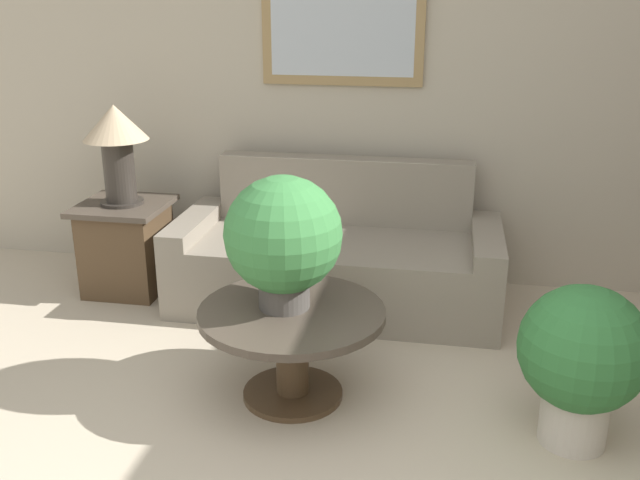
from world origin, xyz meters
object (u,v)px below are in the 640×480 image
at_px(table_lamp, 116,139).
at_px(potted_plant_on_table, 283,238).
at_px(couch_main, 337,260).
at_px(side_table, 127,246).
at_px(coffee_table, 292,334).
at_px(potted_plant_floor, 582,356).

bearing_deg(table_lamp, potted_plant_on_table, -39.20).
distance_m(couch_main, potted_plant_on_table, 1.25).
relative_size(side_table, table_lamp, 0.94).
bearing_deg(side_table, coffee_table, -38.93).
distance_m(side_table, table_lamp, 0.71).
bearing_deg(table_lamp, potted_plant_floor, -24.89).
bearing_deg(side_table, potted_plant_on_table, -39.20).
relative_size(coffee_table, side_table, 1.49).
height_order(couch_main, side_table, couch_main).
distance_m(coffee_table, side_table, 1.75).
height_order(coffee_table, table_lamp, table_lamp).
xyz_separation_m(coffee_table, potted_plant_on_table, (-0.04, 0.02, 0.48)).
relative_size(couch_main, table_lamp, 3.18).
bearing_deg(potted_plant_on_table, couch_main, 86.38).
xyz_separation_m(table_lamp, potted_plant_floor, (2.66, -1.24, -0.60)).
xyz_separation_m(side_table, table_lamp, (0.00, 0.00, 0.71)).
relative_size(couch_main, potted_plant_on_table, 3.14).
height_order(side_table, potted_plant_floor, potted_plant_floor).
xyz_separation_m(couch_main, coffee_table, (-0.03, -1.15, 0.06)).
xyz_separation_m(coffee_table, potted_plant_floor, (1.30, -0.14, 0.08)).
bearing_deg(potted_plant_floor, couch_main, 134.62).
height_order(potted_plant_on_table, potted_plant_floor, potted_plant_on_table).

